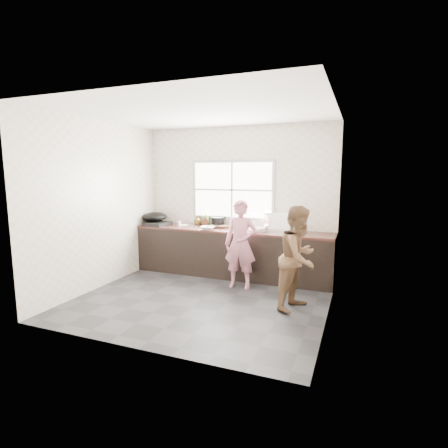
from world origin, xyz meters
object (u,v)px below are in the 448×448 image
at_px(bottle_brown_tall, 206,221).
at_px(dish_rack, 279,221).
at_px(pot_lid_left, 158,225).
at_px(wok, 154,217).
at_px(plate_food, 183,225).
at_px(bottle_green, 206,219).
at_px(bottle_brown_short, 198,220).
at_px(bowl_held, 250,230).
at_px(black_pot, 218,222).
at_px(bowl_crabs, 257,230).
at_px(woman, 241,247).
at_px(pot_lid_right, 192,225).
at_px(cutting_board, 222,226).
at_px(burner, 158,224).
at_px(bowl_mince, 208,228).
at_px(glass_jar, 179,224).
at_px(person_side, 299,258).

xyz_separation_m(bottle_brown_tall, dish_rack, (1.42, -0.07, 0.07)).
bearing_deg(pot_lid_left, wok, 146.77).
xyz_separation_m(plate_food, bottle_brown_tall, (0.43, 0.13, 0.08)).
bearing_deg(bottle_green, bottle_brown_short, 180.00).
xyz_separation_m(bowl_held, black_pot, (-0.75, 0.34, 0.05)).
bearing_deg(bowl_crabs, woman, -111.72).
distance_m(black_pot, pot_lid_right, 0.52).
xyz_separation_m(cutting_board, dish_rack, (1.07, -0.02, 0.14)).
distance_m(black_pot, bottle_green, 0.24).
relative_size(black_pot, pot_lid_right, 0.92).
distance_m(woman, cutting_board, 0.97).
bearing_deg(burner, bottle_brown_tall, 19.29).
xyz_separation_m(woman, bottle_brown_tall, (-0.96, 0.78, 0.28)).
bearing_deg(bottle_brown_short, burner, -155.77).
height_order(cutting_board, bowl_crabs, bowl_crabs).
bearing_deg(plate_food, woman, -24.76).
distance_m(woman, bottle_green, 1.28).
height_order(bowl_mince, bottle_brown_short, bottle_brown_short).
distance_m(bottle_green, dish_rack, 1.42).
bearing_deg(bowl_held, cutting_board, 155.88).
bearing_deg(burner, plate_food, 21.48).
relative_size(bowl_held, dish_rack, 0.48).
height_order(burner, dish_rack, dish_rack).
bearing_deg(glass_jar, bowl_crabs, -4.61).
distance_m(glass_jar, dish_rack, 1.88).
distance_m(bowl_crabs, bottle_green, 1.19).
height_order(bowl_held, pot_lid_right, bowl_held).
bearing_deg(burner, cutting_board, 11.92).
bearing_deg(plate_food, person_side, -26.33).
relative_size(woman, glass_jar, 14.81).
xyz_separation_m(bowl_crabs, black_pot, (-0.88, 0.37, 0.05)).
distance_m(person_side, bowl_held, 1.42).
distance_m(cutting_board, bottle_green, 0.37).
height_order(bowl_crabs, dish_rack, dish_rack).
distance_m(bowl_crabs, black_pot, 0.96).
bearing_deg(cutting_board, bottle_brown_tall, 171.94).
distance_m(bowl_mince, dish_rack, 1.26).
height_order(black_pot, dish_rack, dish_rack).
distance_m(bowl_mince, black_pot, 0.44).
relative_size(plate_food, dish_rack, 0.44).
xyz_separation_m(cutting_board, bowl_mince, (-0.12, -0.38, 0.01)).
bearing_deg(bowl_held, bowl_crabs, -12.72).
height_order(woman, bowl_crabs, woman).
bearing_deg(bottle_green, bowl_mince, -63.19).
height_order(cutting_board, dish_rack, dish_rack).
relative_size(bowl_crabs, wok, 0.45).
distance_m(bottle_brown_tall, dish_rack, 1.43).
distance_m(bottle_green, glass_jar, 0.52).
bearing_deg(bowl_mince, black_pot, 87.63).
xyz_separation_m(bottle_brown_short, wok, (-0.82, -0.24, 0.06)).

